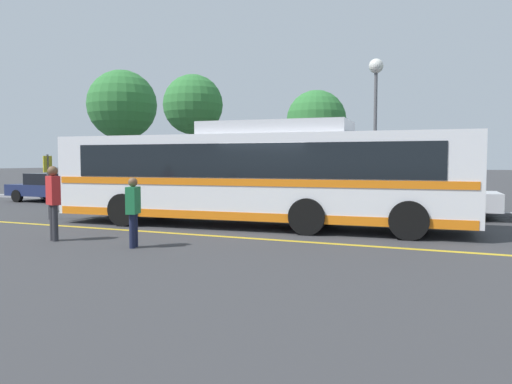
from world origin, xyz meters
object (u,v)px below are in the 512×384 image
bus_stop_sign (48,178)px  transit_bus (257,174)px  parked_car_0 (52,187)px  tree_1 (316,121)px  parked_car_2 (265,192)px  tree_2 (122,105)px  pedestrian_1 (53,198)px  street_lamp (376,92)px  pedestrian_0 (133,208)px  parked_car_3 (429,197)px  parked_car_1 (152,190)px  tree_0 (193,105)px

bus_stop_sign → transit_bus: bearing=-85.7°
parked_car_0 → tree_1: size_ratio=0.81×
transit_bus → parked_car_2: transit_bus is taller
parked_car_2 → tree_2: bearing=-115.7°
pedestrian_1 → street_lamp: size_ratio=0.30×
parked_car_0 → pedestrian_0: 14.81m
parked_car_3 → parked_car_1: bearing=85.0°
parked_car_1 → tree_2: 9.71m
parked_car_0 → parked_car_3: size_ratio=0.93×
parked_car_1 → tree_2: size_ratio=0.67×
parked_car_2 → parked_car_3: 6.36m
transit_bus → tree_0: 11.35m
parked_car_0 → parked_car_3: (17.47, -0.01, 0.03)m
transit_bus → tree_1: tree_1 is taller
pedestrian_1 → tree_2: size_ratio=0.25×
parked_car_2 → street_lamp: 6.28m
parked_car_1 → pedestrian_0: pedestrian_0 is taller
pedestrian_0 → tree_0: tree_0 is taller
bus_stop_sign → tree_2: (-5.95, 11.67, 3.91)m
pedestrian_0 → tree_2: size_ratio=0.22×
parked_car_1 → parked_car_2: size_ratio=1.19×
transit_bus → parked_car_1: bearing=52.4°
parked_car_0 → parked_car_2: parked_car_2 is taller
pedestrian_1 → parked_car_3: bearing=-107.7°
parked_car_3 → tree_1: bearing=43.1°
parked_car_0 → street_lamp: bearing=101.6°
street_lamp → parked_car_3: bearing=-49.1°
parked_car_1 → bus_stop_sign: (-0.21, -5.74, 0.68)m
tree_1 → street_lamp: bearing=-35.9°
parked_car_2 → bus_stop_sign: bearing=-42.2°
parked_car_0 → tree_2: 7.56m
parked_car_0 → bus_stop_sign: size_ratio=1.99×
parked_car_0 → parked_car_1: (5.78, 0.05, 0.02)m
bus_stop_sign → street_lamp: bearing=-52.5°
parked_car_1 → tree_1: bearing=132.7°
bus_stop_sign → pedestrian_0: bearing=-123.5°
parked_car_1 → tree_0: size_ratio=0.78×
parked_car_3 → tree_0: (-11.67, 3.69, 4.08)m
pedestrian_0 → parked_car_1: bearing=15.9°
parked_car_3 → transit_bus: bearing=130.2°
parked_car_2 → tree_0: 7.55m
parked_car_1 → street_lamp: bearing=109.2°
street_lamp → tree_0: 9.34m
bus_stop_sign → tree_2: bearing=23.0°
street_lamp → parked_car_2: bearing=-147.8°
pedestrian_0 → pedestrian_1: pedestrian_1 is taller
tree_0 → tree_1: tree_0 is taller
pedestrian_0 → street_lamp: street_lamp is taller
parked_car_2 → tree_2: (-11.50, 5.75, 4.60)m
parked_car_3 → pedestrian_1: bearing=133.1°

